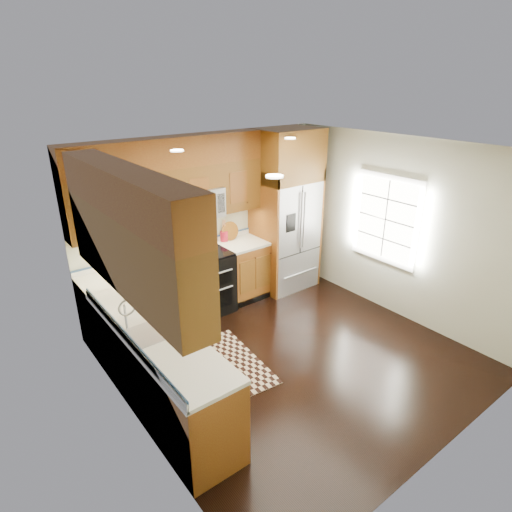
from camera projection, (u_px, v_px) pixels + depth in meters
ground at (291, 356)px, 5.48m from camera, size 4.00×4.00×0.00m
wall_back at (205, 221)px, 6.44m from camera, size 4.00×0.02×2.60m
wall_left at (130, 318)px, 3.85m from camera, size 0.02×4.00×2.60m
wall_right at (398, 229)px, 6.10m from camera, size 0.02×4.00×2.60m
window at (386, 219)px, 6.20m from camera, size 0.04×1.10×1.30m
base_cabinets at (169, 328)px, 5.27m from camera, size 2.85×3.00×0.90m
countertop at (172, 287)px, 5.25m from camera, size 2.86×3.01×0.04m
upper_cabinets at (157, 199)px, 4.84m from camera, size 2.85×3.00×1.15m
range at (204, 283)px, 6.37m from camera, size 0.76×0.67×0.95m
microwave at (196, 204)px, 6.01m from camera, size 0.76×0.40×0.42m
refrigerator at (286, 211)px, 6.90m from camera, size 0.98×0.75×2.60m
sink_faucet at (150, 327)px, 4.28m from camera, size 0.54×0.44×0.37m
rug at (226, 364)px, 5.32m from camera, size 0.92×1.40×0.01m
knife_block at (138, 261)px, 5.66m from camera, size 0.13×0.15×0.26m
utensil_crock at (224, 234)px, 6.63m from camera, size 0.16×0.16×0.34m
cutting_board at (230, 239)px, 6.72m from camera, size 0.30×0.30×0.02m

